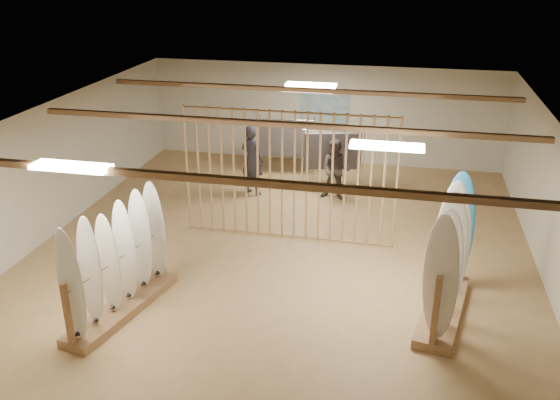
% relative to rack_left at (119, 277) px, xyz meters
% --- Properties ---
extents(floor, '(12.00, 12.00, 0.00)m').
position_rel_rack_left_xyz_m(floor, '(2.18, 2.58, -0.68)').
color(floor, tan).
rests_on(floor, ground).
extents(ceiling, '(12.00, 12.00, 0.00)m').
position_rel_rack_left_xyz_m(ceiling, '(2.18, 2.58, 2.12)').
color(ceiling, gray).
rests_on(ceiling, ground).
extents(wall_back, '(12.00, 0.00, 12.00)m').
position_rel_rack_left_xyz_m(wall_back, '(2.18, 8.58, 0.72)').
color(wall_back, beige).
rests_on(wall_back, ground).
extents(wall_left, '(0.00, 12.00, 12.00)m').
position_rel_rack_left_xyz_m(wall_left, '(-2.82, 2.58, 0.72)').
color(wall_left, beige).
rests_on(wall_left, ground).
extents(wall_right, '(0.00, 12.00, 12.00)m').
position_rel_rack_left_xyz_m(wall_right, '(7.18, 2.58, 0.72)').
color(wall_right, beige).
rests_on(wall_right, ground).
extents(ceiling_slats, '(9.50, 6.12, 0.10)m').
position_rel_rack_left_xyz_m(ceiling_slats, '(2.18, 2.58, 2.04)').
color(ceiling_slats, olive).
rests_on(ceiling_slats, ground).
extents(light_panels, '(1.20, 0.35, 0.06)m').
position_rel_rack_left_xyz_m(light_panels, '(2.18, 2.58, 2.06)').
color(light_panels, white).
rests_on(light_panels, ground).
extents(bamboo_partition, '(4.45, 0.05, 2.78)m').
position_rel_rack_left_xyz_m(bamboo_partition, '(2.18, 3.38, 0.72)').
color(bamboo_partition, tan).
rests_on(bamboo_partition, ground).
extents(poster, '(1.40, 0.03, 0.90)m').
position_rel_rack_left_xyz_m(poster, '(2.18, 8.56, 0.92)').
color(poster, teal).
rests_on(poster, ground).
extents(rack_left, '(1.08, 2.53, 1.99)m').
position_rel_rack_left_xyz_m(rack_left, '(0.00, 0.00, 0.00)').
color(rack_left, olive).
rests_on(rack_left, floor).
extents(rack_right, '(1.02, 2.39, 2.21)m').
position_rel_rack_left_xyz_m(rack_right, '(5.31, 1.07, 0.07)').
color(rack_right, olive).
rests_on(rack_right, floor).
extents(clothing_rack_a, '(1.47, 0.53, 1.59)m').
position_rel_rack_left_xyz_m(clothing_rack_a, '(1.34, 7.23, 0.35)').
color(clothing_rack_a, silver).
rests_on(clothing_rack_a, floor).
extents(clothing_rack_b, '(1.49, 0.67, 1.63)m').
position_rel_rack_left_xyz_m(clothing_rack_b, '(2.71, 6.41, 0.38)').
color(clothing_rack_b, silver).
rests_on(clothing_rack_b, floor).
extents(shopper_a, '(0.88, 0.77, 2.03)m').
position_rel_rack_left_xyz_m(shopper_a, '(0.81, 5.66, 0.33)').
color(shopper_a, '#24232B').
rests_on(shopper_a, floor).
extents(shopper_b, '(0.90, 0.74, 1.71)m').
position_rel_rack_left_xyz_m(shopper_b, '(2.88, 5.77, 0.17)').
color(shopper_b, '#362E2A').
rests_on(shopper_b, floor).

